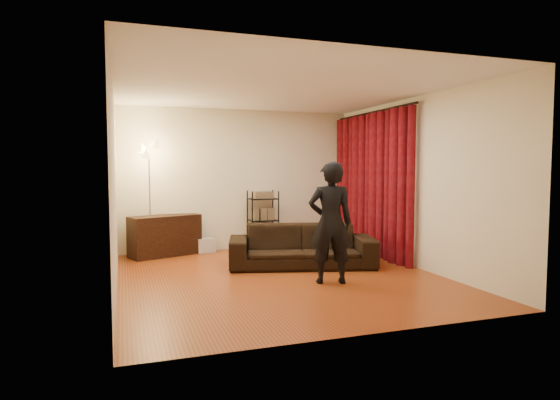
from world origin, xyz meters
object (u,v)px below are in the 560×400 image
object	(u,v)px
media_cabinet	(165,236)
storage_boxes	(205,245)
wire_shelf	(263,220)
floor_lamp	(150,200)
person	(330,223)
sofa	(302,246)

from	to	relation	value
media_cabinet	storage_boxes	bearing A→B (deg)	-14.29
wire_shelf	media_cabinet	bearing A→B (deg)	-175.21
storage_boxes	wire_shelf	xyz separation A→B (m)	(1.11, -0.07, 0.44)
wire_shelf	floor_lamp	xyz separation A→B (m)	(-2.11, -0.20, 0.45)
person	sofa	bearing A→B (deg)	-76.39
sofa	media_cabinet	bearing A→B (deg)	154.93
sofa	person	world-z (taller)	person
sofa	wire_shelf	distance (m)	1.70
person	wire_shelf	xyz separation A→B (m)	(-0.13, 2.80, -0.26)
sofa	wire_shelf	bearing A→B (deg)	109.83
sofa	floor_lamp	size ratio (longest dim) A/B	1.13
sofa	floor_lamp	xyz separation A→B (m)	(-2.26, 1.48, 0.68)
media_cabinet	storage_boxes	distance (m)	0.78
storage_boxes	sofa	bearing A→B (deg)	-54.40
storage_boxes	wire_shelf	bearing A→B (deg)	-3.59
person	media_cabinet	size ratio (longest dim) A/B	1.34
sofa	floor_lamp	world-z (taller)	floor_lamp
media_cabinet	wire_shelf	distance (m)	1.86
wire_shelf	floor_lamp	bearing A→B (deg)	-170.17
sofa	wire_shelf	xyz separation A→B (m)	(-0.15, 1.68, 0.24)
storage_boxes	media_cabinet	bearing A→B (deg)	-173.45
storage_boxes	floor_lamp	bearing A→B (deg)	-164.78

